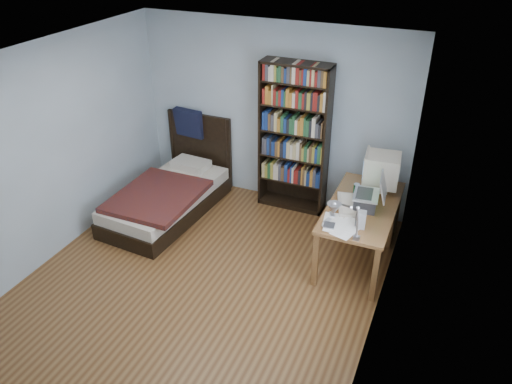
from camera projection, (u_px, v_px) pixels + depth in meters
room at (200, 184)px, 5.06m from camera, size 4.20×4.24×2.50m
desk at (367, 212)px, 6.18m from camera, size 0.75×1.48×0.73m
crt_monitor at (381, 170)px, 5.89m from camera, size 0.45×0.41×0.47m
laptop at (367, 199)px, 5.59m from camera, size 0.39×0.39×0.44m
desk_lamp at (338, 212)px, 4.57m from camera, size 0.26×0.56×0.67m
keyboard at (347, 205)px, 5.68m from camera, size 0.34×0.54×0.05m
speaker at (361, 220)px, 5.27m from camera, size 0.11×0.11×0.19m
soda_can at (356, 189)px, 5.90m from camera, size 0.07×0.07×0.13m
mouse at (366, 194)px, 5.89m from camera, size 0.06×0.11×0.04m
phone_silver at (332, 215)px, 5.51m from camera, size 0.09×0.12×0.02m
phone_grey at (328, 221)px, 5.40m from camera, size 0.08×0.11×0.02m
external_drive at (329, 226)px, 5.32m from camera, size 0.13×0.13×0.02m
bookshelf at (294, 138)px, 6.61m from camera, size 0.92×0.30×2.04m
bed at (170, 194)px, 6.86m from camera, size 1.08×2.06×1.16m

